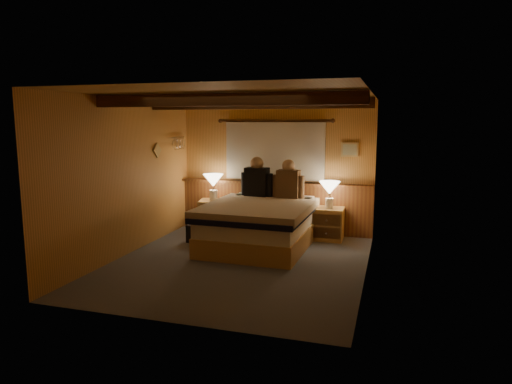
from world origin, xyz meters
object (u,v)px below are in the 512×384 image
at_px(person_left, 257,180).
at_px(nightstand_right, 328,224).
at_px(nightstand_left, 214,215).
at_px(lamp_right, 329,189).
at_px(duffel_bag, 203,233).
at_px(lamp_left, 213,182).
at_px(person_right, 288,182).
at_px(bed, 260,224).

bearing_deg(person_left, nightstand_right, 8.42).
distance_m(nightstand_left, person_left, 1.13).
distance_m(lamp_right, duffel_bag, 2.30).
relative_size(nightstand_left, person_left, 0.85).
bearing_deg(lamp_left, duffel_bag, -81.81).
xyz_separation_m(nightstand_right, lamp_right, (0.01, -0.04, 0.61)).
xyz_separation_m(lamp_right, person_right, (-0.71, -0.06, 0.11)).
bearing_deg(lamp_right, bed, -143.97).
distance_m(nightstand_left, lamp_left, 0.63).
xyz_separation_m(bed, nightstand_left, (-1.13, 0.81, -0.08)).
distance_m(nightstand_left, person_right, 1.62).
height_order(lamp_left, person_left, person_left).
height_order(nightstand_left, duffel_bag, nightstand_left).
xyz_separation_m(nightstand_right, duffel_bag, (-2.04, -0.76, -0.12)).
xyz_separation_m(person_left, person_right, (0.58, -0.02, -0.01)).
height_order(lamp_left, person_right, person_right).
bearing_deg(lamp_left, lamp_right, -1.80).
bearing_deg(person_right, nightstand_left, 177.77).
bearing_deg(nightstand_right, person_right, -172.67).
distance_m(person_left, duffel_bag, 1.34).
xyz_separation_m(lamp_right, person_left, (-1.29, -0.04, 0.12)).
bearing_deg(nightstand_right, lamp_right, -75.75).
xyz_separation_m(nightstand_right, person_left, (-1.28, -0.07, 0.73)).
height_order(nightstand_left, person_right, person_right).
relative_size(nightstand_left, nightstand_right, 1.11).
distance_m(lamp_left, person_right, 1.46).
bearing_deg(person_left, lamp_right, 6.83).
bearing_deg(lamp_left, nightstand_left, -12.09).
xyz_separation_m(bed, lamp_right, (1.02, 0.74, 0.51)).
bearing_deg(duffel_bag, bed, -4.88).
bearing_deg(person_right, lamp_left, 177.72).
bearing_deg(person_left, bed, -64.47).
distance_m(bed, lamp_right, 1.36).
relative_size(nightstand_right, person_right, 0.80).
bearing_deg(lamp_right, person_left, -178.25).
bearing_deg(nightstand_left, lamp_right, -13.76).
bearing_deg(lamp_right, person_right, -175.25).
height_order(lamp_right, duffel_bag, lamp_right).
distance_m(nightstand_right, lamp_left, 2.25).
relative_size(nightstand_right, lamp_right, 1.19).
bearing_deg(lamp_left, nightstand_right, -0.87).
relative_size(nightstand_left, lamp_right, 1.32).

